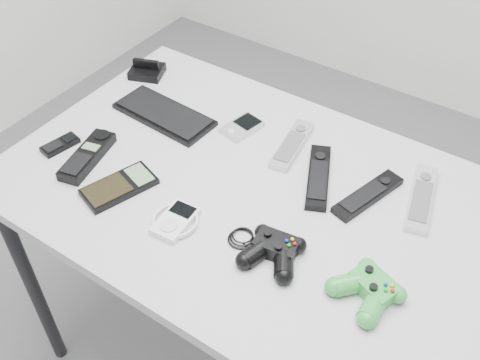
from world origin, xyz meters
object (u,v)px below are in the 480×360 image
Objects in this scene: remote_black_b at (368,195)px; pda at (242,127)px; pda_keyboard at (164,114)px; calculator at (119,186)px; cordless_handset at (87,156)px; mobile_phone at (60,144)px; controller_green at (369,288)px; mp3_player at (175,220)px; desk at (254,211)px; controller_black at (274,249)px; remote_black_a at (318,176)px; remote_silver_b at (421,197)px; remote_silver_a at (292,144)px.

pda is at bearing -170.95° from remote_black_b.
pda_keyboard is 0.29m from calculator.
cordless_handset is at bearing -140.75° from remote_black_b.
mobile_phone is 0.84m from controller_green.
mp3_player is at bearing -43.28° from pda_keyboard.
desk is 7.05× the size of calculator.
pda is at bearing 130.90° from desk.
pda_keyboard is 0.55m from controller_black.
remote_black_a is at bearing 5.25° from pda_keyboard.
remote_black_a is 1.57× the size of controller_green.
desk is 11.41× the size of pda.
remote_silver_b is (0.34, 0.19, 0.08)m from desk.
calculator is at bearing -166.78° from remote_black_a.
mobile_phone is (-0.72, -0.27, -0.00)m from remote_black_b.
controller_green reaches higher than cordless_handset.
controller_black is 0.21m from controller_green.
controller_green reaches higher than pda_keyboard.
cordless_handset reaches higher than remote_black_a.
mp3_player is at bearing -68.12° from pda.
cordless_handset is at bearing -160.64° from desk.
calculator is (-0.11, -0.35, 0.00)m from pda.
mp3_player is (0.41, -0.04, 0.00)m from mobile_phone.
pda is at bearing 167.93° from remote_silver_b.
remote_black_b is 0.28m from controller_black.
controller_black is at bearing -35.55° from pda.
remote_black_a and remote_silver_b have the same top height.
pda is 0.49m from remote_silver_b.
mobile_phone reaches higher than desk.
remote_black_a is 1.07× the size of remote_black_b.
pda reaches higher than desk.
remote_silver_a is 0.90× the size of remote_silver_b.
controller_black reaches higher than cordless_handset.
cordless_handset is (-0.51, -0.26, 0.00)m from remote_black_a.
remote_black_a is 0.57m from cordless_handset.
calculator is (0.09, -0.28, -0.00)m from pda_keyboard.
remote_black_a reaches higher than pda_keyboard.
cordless_handset is (-0.73, -0.33, 0.00)m from remote_silver_b.
desk is 10.94× the size of mp3_player.
remote_silver_a is at bearing 16.55° from pda_keyboard.
controller_green is (0.35, -0.30, 0.01)m from remote_silver_a.
calculator is at bearing -162.51° from remote_silver_b.
pda is at bearing 54.28° from mobile_phone.
remote_silver_b reaches higher than desk.
cordless_handset is 0.31m from mp3_player.
mobile_phone is at bearing -171.69° from remote_silver_b.
remote_silver_a reaches higher than desk.
remote_silver_a is 1.78× the size of mp3_player.
remote_silver_a is (0.15, 0.01, 0.00)m from pda.
cordless_handset is at bearing -169.40° from remote_silver_b.
cordless_handset is 1.08× the size of calculator.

